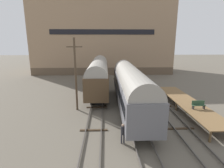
# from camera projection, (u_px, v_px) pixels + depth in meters

# --- Properties ---
(ground_plane) EXTENTS (200.00, 200.00, 0.00)m
(ground_plane) POSITION_uv_depth(u_px,v_px,m) (133.00, 117.00, 19.58)
(ground_plane) COLOR #60594C
(track_left) EXTENTS (2.60, 60.00, 0.26)m
(track_left) POSITION_uv_depth(u_px,v_px,m) (95.00, 116.00, 19.39)
(track_left) COLOR #4C4742
(track_left) RESTS_ON ground
(track_middle) EXTENTS (2.60, 60.00, 0.26)m
(track_middle) POSITION_uv_depth(u_px,v_px,m) (133.00, 116.00, 19.54)
(track_middle) COLOR #4C4742
(track_middle) RESTS_ON ground
(track_right) EXTENTS (2.60, 60.00, 0.26)m
(track_right) POSITION_uv_depth(u_px,v_px,m) (170.00, 115.00, 19.69)
(track_right) COLOR #4C4742
(track_right) RESTS_ON ground
(train_car_grey) EXTENTS (3.10, 17.84, 5.31)m
(train_car_grey) POSITION_uv_depth(u_px,v_px,m) (130.00, 86.00, 21.19)
(train_car_grey) COLOR black
(train_car_grey) RESTS_ON ground
(train_car_brown) EXTENTS (3.14, 18.40, 5.45)m
(train_car_brown) POSITION_uv_depth(u_px,v_px,m) (99.00, 73.00, 29.46)
(train_car_brown) COLOR black
(train_car_brown) RESTS_ON ground
(station_platform) EXTENTS (2.87, 14.57, 1.08)m
(station_platform) POSITION_uv_depth(u_px,v_px,m) (187.00, 102.00, 21.35)
(station_platform) COLOR brown
(station_platform) RESTS_ON ground
(bench) EXTENTS (1.40, 0.40, 0.91)m
(bench) POSITION_uv_depth(u_px,v_px,m) (198.00, 104.00, 18.92)
(bench) COLOR #2D4C33
(bench) RESTS_ON station_platform
(person_worker) EXTENTS (0.32, 0.32, 1.75)m
(person_worker) POSITION_uv_depth(u_px,v_px,m) (123.00, 132.00, 14.19)
(person_worker) COLOR #282833
(person_worker) RESTS_ON ground
(utility_pole) EXTENTS (1.80, 0.24, 8.68)m
(utility_pole) POSITION_uv_depth(u_px,v_px,m) (76.00, 74.00, 20.63)
(utility_pole) COLOR #473828
(utility_pole) RESTS_ON ground
(warehouse_building) EXTENTS (36.07, 13.83, 19.26)m
(warehouse_building) POSITION_uv_depth(u_px,v_px,m) (103.00, 37.00, 48.89)
(warehouse_building) COLOR brown
(warehouse_building) RESTS_ON ground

